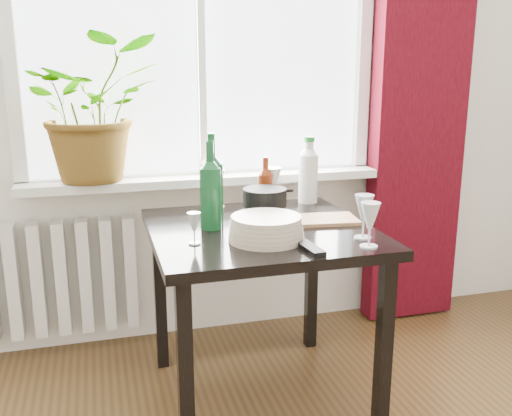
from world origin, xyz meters
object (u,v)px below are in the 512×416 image
object	(u,v)px
wine_bottle_left	(210,184)
wineglass_front_left	(194,228)
bottle_amber	(265,185)
wineglass_far_right	(364,216)
cleaning_bottle	(308,169)
wineglass_front_right	(370,225)
potted_plant	(93,109)
tv_remote	(310,248)
plate_stack	(266,229)
wineglass_back_left	(217,188)
wineglass_back_center	(272,189)
table	(260,250)
wine_bottle_right	(212,179)
radiator	(50,279)
fondue_pot	(265,205)
cutting_board	(323,220)

from	to	relation	value
wine_bottle_left	wineglass_front_left	xyz separation A→B (m)	(-0.10, -0.18, -0.12)
bottle_amber	wineglass_far_right	bearing A→B (deg)	-62.73
cleaning_bottle	wineglass_front_right	distance (m)	0.70
bottle_amber	wineglass_far_right	xyz separation A→B (m)	(0.24, -0.46, -0.04)
potted_plant	tv_remote	distance (m)	1.23
plate_stack	wineglass_back_left	bearing A→B (deg)	97.04
wineglass_front_right	wineglass_back_center	distance (m)	0.61
bottle_amber	wineglass_back_center	bearing A→B (deg)	37.96
wineglass_front_right	wineglass_back_center	bearing A→B (deg)	106.11
wine_bottle_left	wineglass_back_center	world-z (taller)	wine_bottle_left
table	wineglass_far_right	size ratio (longest dim) A/B	5.07
table	wine_bottle_right	world-z (taller)	wine_bottle_right
wineglass_front_right	wineglass_back_left	bearing A→B (deg)	118.53
table	wine_bottle_left	size ratio (longest dim) A/B	2.43
wineglass_back_left	wineglass_front_right	bearing A→B (deg)	-61.47
table	radiator	bearing A→B (deg)	143.46
cleaning_bottle	wineglass_far_right	xyz separation A→B (m)	(-0.01, -0.59, -0.07)
radiator	bottle_amber	xyz separation A→B (m)	(0.93, -0.42, 0.48)
fondue_pot	plate_stack	bearing A→B (deg)	-100.86
radiator	wineglass_far_right	xyz separation A→B (m)	(1.17, -0.87, 0.44)
wineglass_back_left	plate_stack	bearing A→B (deg)	-82.96
wineglass_front_left	bottle_amber	bearing A→B (deg)	43.96
wineglass_far_right	fondue_pot	xyz separation A→B (m)	(-0.28, 0.32, -0.02)
wineglass_far_right	wineglass_front_left	size ratio (longest dim) A/B	1.44
wineglass_back_left	cleaning_bottle	bearing A→B (deg)	-2.67
wine_bottle_right	fondue_pot	distance (m)	0.25
wineglass_back_left	potted_plant	bearing A→B (deg)	154.17
wineglass_front_left	wineglass_front_right	bearing A→B (deg)	-19.23
potted_plant	plate_stack	distance (m)	1.04
potted_plant	bottle_amber	distance (m)	0.85
wineglass_back_left	tv_remote	world-z (taller)	wineglass_back_left
wineglass_back_center	bottle_amber	bearing A→B (deg)	-142.04
cleaning_bottle	plate_stack	bearing A→B (deg)	-124.64
potted_plant	plate_stack	bearing A→B (deg)	-53.83
bottle_amber	plate_stack	xyz separation A→B (m)	(-0.11, -0.38, -0.08)
wineglass_front_left	potted_plant	bearing A→B (deg)	112.62
wineglass_front_right	fondue_pot	xyz separation A→B (m)	(-0.25, 0.42, -0.01)
wine_bottle_left	fondue_pot	world-z (taller)	wine_bottle_left
table	bottle_amber	world-z (taller)	bottle_amber
table	wineglass_front_right	world-z (taller)	wineglass_front_right
potted_plant	radiator	bearing A→B (deg)	176.00
potted_plant	plate_stack	size ratio (longest dim) A/B	2.35
bottle_amber	wineglass_far_right	world-z (taller)	bottle_amber
wineglass_front_right	bottle_amber	bearing A→B (deg)	110.48
wineglass_back_left	cutting_board	xyz separation A→B (m)	(0.36, -0.35, -0.08)
wineglass_back_center	plate_stack	size ratio (longest dim) A/B	0.71
radiator	wineglass_front_right	size ratio (longest dim) A/B	4.89
potted_plant	wine_bottle_left	bearing A→B (deg)	-54.39
bottle_amber	tv_remote	size ratio (longest dim) A/B	1.57
wine_bottle_left	wineglass_back_left	world-z (taller)	wine_bottle_left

